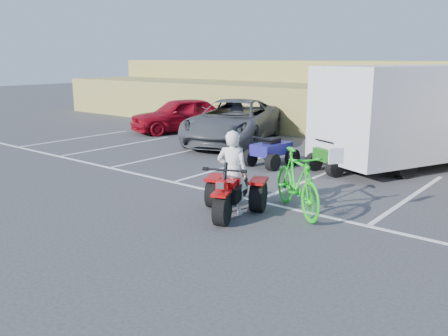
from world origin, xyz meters
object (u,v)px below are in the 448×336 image
Objects in this scene: green_dirt_bike at (297,182)px; grey_pickup at (233,121)px; quad_atv_green at (337,172)px; quad_atv_blue at (271,166)px; cargo_trailer at (419,112)px; red_car at (180,115)px; rider at (232,173)px; red_trike_atv at (230,216)px.

grey_pickup reaches higher than green_dirt_bike.
quad_atv_blue is at bearing -142.01° from quad_atv_green.
green_dirt_bike is 6.49m from cargo_trailer.
red_car is 0.64× the size of cargo_trailer.
cargo_trailer is 4.62× the size of quad_atv_green.
cargo_trailer reaches higher than green_dirt_bike.
quad_atv_green is (8.96, -2.72, -0.76)m from red_car.
rider reaches higher than quad_atv_green.
red_car is (-8.99, 7.80, 0.76)m from red_trike_atv.
cargo_trailer reaches higher than red_car.
rider is 0.30× the size of grey_pickup.
cargo_trailer is at bearing 80.74° from quad_atv_green.
quad_atv_green is at bearing -40.85° from grey_pickup.
red_trike_atv is at bearing -61.71° from quad_atv_blue.
grey_pickup is at bearing 148.50° from quad_atv_blue.
rider is 4.86m from quad_atv_blue.
rider is 7.51m from cargo_trailer.
red_trike_atv is 7.77m from cargo_trailer.
grey_pickup is 5.81m from quad_atv_green.
quad_atv_blue is (3.46, -2.55, -0.83)m from grey_pickup.
green_dirt_bike is 0.32× the size of cargo_trailer.
quad_atv_green is at bearing -97.63° from cargo_trailer.
grey_pickup is (-5.41, 7.07, 0.83)m from red_trike_atv.
cargo_trailer is (10.40, -0.34, 0.87)m from red_car.
green_dirt_bike reaches higher than red_trike_atv.
grey_pickup is at bearing 83.71° from green_dirt_bike.
cargo_trailer reaches higher than rider.
cargo_trailer is (1.42, 7.46, 1.63)m from red_trike_atv.
green_dirt_bike is 4.20m from quad_atv_green.
grey_pickup is (-6.38, 6.02, 0.15)m from green_dirt_bike.
red_car is at bearing -158.37° from cargo_trailer.
red_trike_atv is 8.95m from grey_pickup.
rider is at bearing -72.84° from grey_pickup.
grey_pickup is at bearing 9.77° from red_car.
cargo_trailer is (0.45, 6.41, 0.95)m from green_dirt_bike.
rider is 1.39m from green_dirt_bike.
grey_pickup is 4.38m from quad_atv_blue.
green_dirt_bike is (0.97, 1.05, 0.68)m from red_trike_atv.
red_car is at bearing -175.05° from quad_atv_green.
quad_atv_green is at bearing 50.88° from green_dirt_bike.
cargo_trailer reaches higher than quad_atv_blue.
quad_atv_blue is at bearing -115.36° from cargo_trailer.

